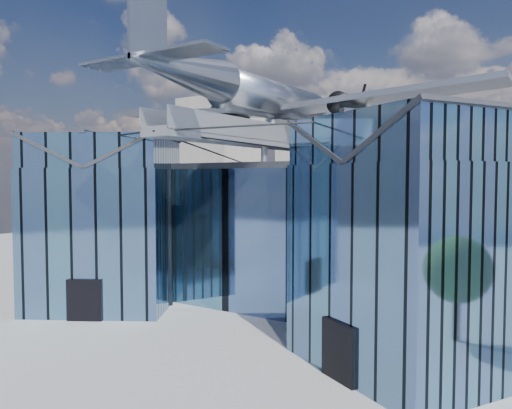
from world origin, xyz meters
The scene contains 5 objects.
ground_plane centered at (0.00, 0.00, 0.00)m, with size 120.00×120.00×0.00m, color gray.
museum centered at (0.00, 5.82, 5.54)m, with size 32.88×24.50×17.60m.
bg_towers centered at (1.45, 50.49, 10.01)m, with size 77.00×24.50×26.00m.
tree_plaza_w centered at (-16.26, -0.60, 3.47)m, with size 3.50×3.50×5.13m.
tree_side_w centered at (-25.41, 3.38, 4.01)m, with size 4.75×4.75×5.93m.
Camera 1 is at (17.01, -24.41, 8.85)m, focal length 35.00 mm.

